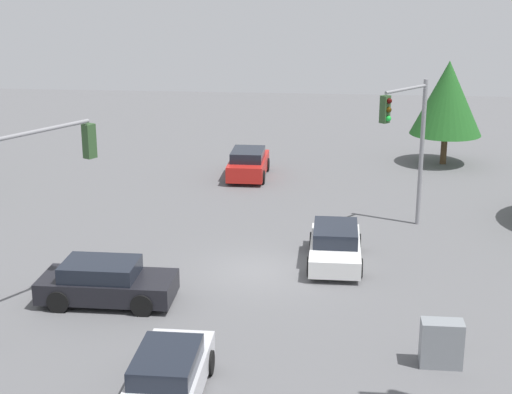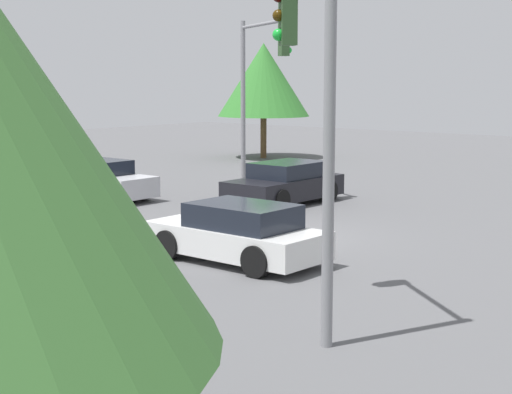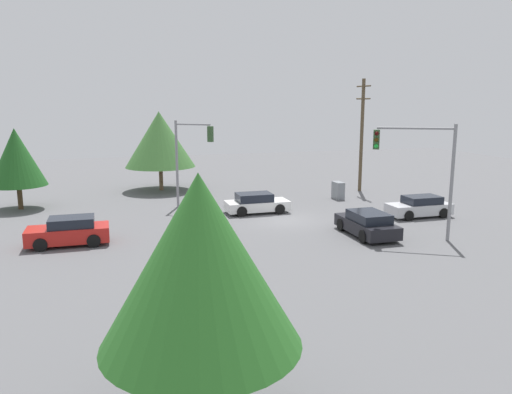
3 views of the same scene
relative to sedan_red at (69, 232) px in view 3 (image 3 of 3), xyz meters
name	(u,v)px [view 3 (image 3 of 3)]	position (x,y,z in m)	size (l,w,h in m)	color
ground_plane	(285,220)	(1.91, -12.71, -0.71)	(80.00, 80.00, 0.00)	#5B5B5E
sedan_red	(69,232)	(0.00, 0.00, 0.00)	(1.92, 4.12, 1.47)	red
sedan_white	(256,203)	(4.51, -11.59, -0.06)	(1.94, 4.23, 1.35)	silver
sedan_dark	(367,224)	(-2.83, -15.87, -0.04)	(4.32, 2.05, 1.39)	black
sedan_silver	(420,207)	(0.40, -21.47, -0.06)	(1.84, 4.14, 1.36)	silver
traffic_signal_main	(421,161)	(-4.20, -18.13, 3.60)	(2.27, 3.76, 6.26)	gray
traffic_signal_cross	(190,150)	(7.26, -7.65, 3.42)	(2.01, 2.40, 6.11)	gray
utility_pole_tall	(362,132)	(10.06, -22.29, 4.17)	(2.20, 0.28, 9.20)	brown
electrical_cabinet	(338,190)	(7.43, -19.03, -0.06)	(1.14, 0.61, 1.31)	gray
tree_right	(160,139)	(15.14, -6.35, 3.58)	(5.81, 5.81, 6.59)	brown
tree_left	(200,261)	(-16.89, -3.96, 3.36)	(4.44, 4.44, 6.00)	#4C3823
tree_far	(16,157)	(10.32, 3.87, 2.92)	(3.83, 3.83, 5.62)	#4C3823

